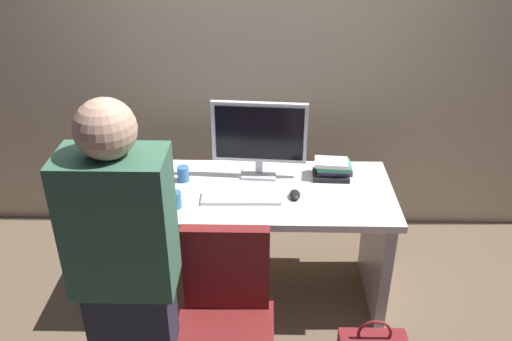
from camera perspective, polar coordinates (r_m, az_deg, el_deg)
The scene contains 11 objects.
ground_plane at distance 3.45m, azimuth 0.02°, elevation -12.72°, with size 9.00×9.00×0.00m, color brown.
wall_back at distance 3.53m, azimuth 0.32°, elevation 15.94°, with size 6.40×0.10×3.00m, color tan.
desk at distance 3.13m, azimuth 0.02°, elevation -5.57°, with size 1.54×0.70×0.74m.
office_chair at distance 2.59m, azimuth -3.24°, elevation -17.22°, with size 0.52×0.52×0.94m.
person_at_desk at distance 2.27m, azimuth -13.41°, elevation -11.73°, with size 0.40×0.24×1.64m.
monitor at distance 3.03m, azimuth 0.34°, elevation 3.73°, with size 0.54×0.15×0.46m.
keyboard at distance 2.91m, azimuth -1.58°, elevation -2.93°, with size 0.43×0.13×0.02m, color white.
mouse at distance 2.93m, azimuth 4.16°, elevation -2.58°, with size 0.06×0.10×0.03m, color black.
cup_near_keyboard at distance 2.86m, azimuth -8.58°, elevation -3.09°, with size 0.07×0.07×0.09m, color #3372B2.
cup_by_monitor at distance 3.10m, azimuth -7.74°, elevation -0.35°, with size 0.07×0.07×0.09m, color #3372B2.
book_stack at distance 3.14m, azimuth 8.15°, elevation 0.18°, with size 0.23×0.16×0.11m.
Camera 1 is at (0.05, -2.58, 2.29)m, focal length 37.64 mm.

